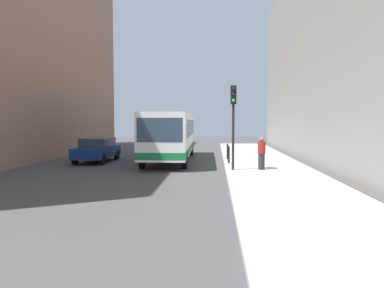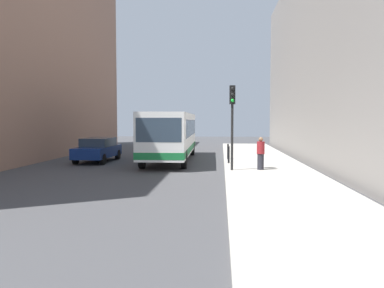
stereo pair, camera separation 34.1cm
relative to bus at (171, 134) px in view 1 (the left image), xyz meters
The scene contains 9 objects.
ground_plane 4.68m from the bus, 88.11° to the right, with size 80.00×80.00×0.00m, color #424244.
sidewalk 7.23m from the bus, 38.08° to the right, with size 4.40×40.00×0.15m, color #ADA89E.
building_right 12.61m from the bus, ahead, with size 7.00×32.00×13.11m, color gray.
bus is the anchor object (origin of this frame).
car_beside_bus 4.67m from the bus, 167.88° to the right, with size 1.92×4.43×1.48m.
traffic_light 6.73m from the bus, 56.02° to the right, with size 0.28×0.33×4.10m.
bollard_near 4.51m from the bus, 34.76° to the right, with size 0.11×0.11×0.95m, color black.
bollard_mid 3.77m from the bus, ahead, with size 0.11×0.11×0.95m, color black.
pedestrian_near_signal 7.34m from the bus, 45.67° to the right, with size 0.38×0.38×1.60m.
Camera 1 is at (2.68, -19.69, 2.58)m, focal length 35.60 mm.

